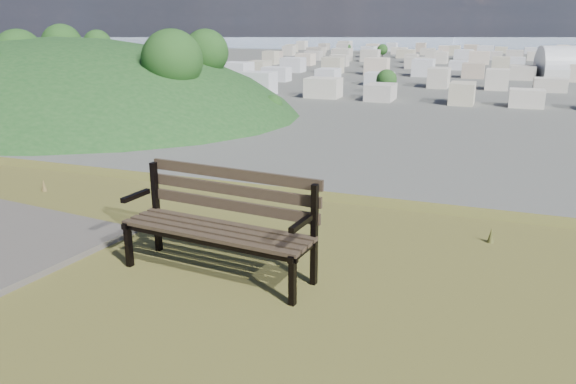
% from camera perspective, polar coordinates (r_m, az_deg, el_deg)
% --- Properties ---
extents(park_bench, '(2.01, 0.82, 1.02)m').
position_cam_1_polar(park_bench, '(5.59, -6.72, -2.57)').
color(park_bench, '#3E3224').
rests_on(park_bench, hilltop_mesa).
extents(grass_tufts, '(12.49, 7.38, 0.28)m').
position_cam_1_polar(grass_tufts, '(4.37, -13.82, -15.70)').
color(grass_tufts, brown).
rests_on(grass_tufts, hilltop_mesa).
extents(green_wooded_hill, '(178.14, 142.52, 89.07)m').
position_cam_1_polar(green_wooded_hill, '(195.73, -21.81, 7.74)').
color(green_wooded_hill, '#163B17').
rests_on(green_wooded_hill, ground).
extents(city_blocks, '(395.00, 361.00, 7.00)m').
position_cam_1_polar(city_blocks, '(398.40, 20.70, 12.45)').
color(city_blocks, '#BCB4A5').
rests_on(city_blocks, ground).
extents(city_trees, '(406.52, 387.20, 9.98)m').
position_cam_1_polar(city_trees, '(324.30, 15.81, 12.34)').
color(city_trees, '#38231C').
rests_on(city_trees, ground).
extents(bay_water, '(2400.00, 700.00, 0.12)m').
position_cam_1_polar(bay_water, '(903.65, 21.08, 14.13)').
color(bay_water, '#8FA4B6').
rests_on(bay_water, ground).
extents(far_hills, '(2050.00, 340.00, 60.00)m').
position_cam_1_polar(far_hills, '(1407.58, 18.75, 16.02)').
color(far_hills, '#95A0B9').
rests_on(far_hills, ground).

